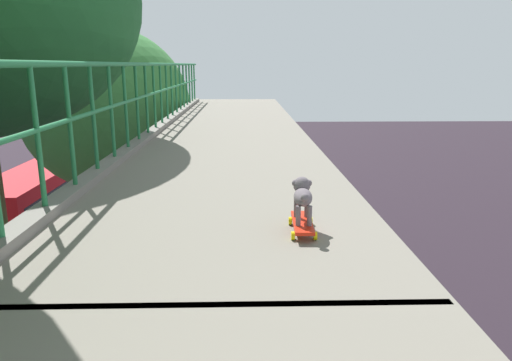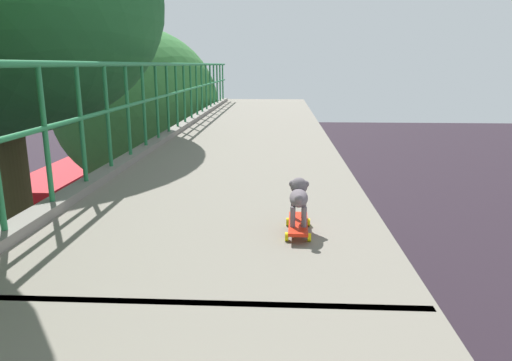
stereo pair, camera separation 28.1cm
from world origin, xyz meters
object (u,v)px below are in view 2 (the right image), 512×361
(car_red_taxi_fifth, at_px, (74,313))
(city_bus, at_px, (82,189))
(toy_skateboard, at_px, (298,225))
(small_dog, at_px, (299,195))

(car_red_taxi_fifth, height_order, city_bus, city_bus)
(car_red_taxi_fifth, distance_m, city_bus, 10.02)
(city_bus, xyz_separation_m, toy_skateboard, (9.43, -17.54, 4.58))
(car_red_taxi_fifth, bearing_deg, toy_skateboard, -54.80)
(car_red_taxi_fifth, bearing_deg, city_bus, 111.23)
(car_red_taxi_fifth, distance_m, small_dog, 11.64)
(small_dog, bearing_deg, car_red_taxi_fifth, 125.31)
(small_dog, bearing_deg, city_bus, 118.31)
(toy_skateboard, relative_size, small_dog, 1.34)
(city_bus, bearing_deg, toy_skateboard, -61.74)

